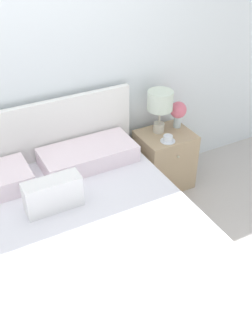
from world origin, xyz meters
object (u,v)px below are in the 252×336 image
object	(u,v)px
bed	(75,262)
table_lamp	(160,103)
flower_vase	(178,112)
teacup	(168,139)
nightstand	(164,160)

from	to	relation	value
bed	table_lamp	world-z (taller)	bed
flower_vase	teacup	distance (m)	0.30
bed	teacup	size ratio (longest dim) A/B	16.40
nightstand	flower_vase	world-z (taller)	flower_vase
nightstand	flower_vase	bearing A→B (deg)	21.05
nightstand	teacup	world-z (taller)	teacup
nightstand	flower_vase	distance (m)	0.45
bed	flower_vase	world-z (taller)	bed
nightstand	table_lamp	world-z (taller)	table_lamp
flower_vase	teacup	size ratio (longest dim) A/B	1.89
bed	teacup	bearing A→B (deg)	29.88
teacup	table_lamp	bearing A→B (deg)	84.48
teacup	bed	bearing A→B (deg)	-150.12
bed	table_lamp	bearing A→B (deg)	35.70
flower_vase	nightstand	bearing A→B (deg)	-158.95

